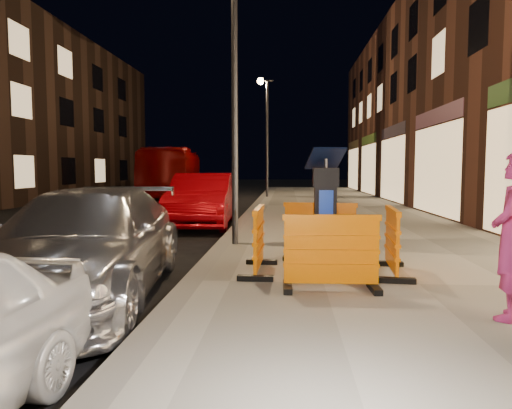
# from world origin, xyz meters

# --- Properties ---
(ground_plane) EXTENTS (120.00, 120.00, 0.00)m
(ground_plane) POSITION_xyz_m (0.00, 0.00, 0.00)
(ground_plane) COLOR black
(ground_plane) RESTS_ON ground
(sidewalk) EXTENTS (6.00, 60.00, 0.15)m
(sidewalk) POSITION_xyz_m (3.00, 0.00, 0.07)
(sidewalk) COLOR gray
(sidewalk) RESTS_ON ground
(kerb) EXTENTS (0.30, 60.00, 0.15)m
(kerb) POSITION_xyz_m (0.00, 0.00, 0.07)
(kerb) COLOR slate
(kerb) RESTS_ON ground
(parking_kiosk) EXTENTS (0.57, 0.57, 1.69)m
(parking_kiosk) POSITION_xyz_m (1.82, 0.57, 1.00)
(parking_kiosk) COLOR black
(parking_kiosk) RESTS_ON sidewalk
(barrier_front) EXTENTS (1.22, 0.53, 0.94)m
(barrier_front) POSITION_xyz_m (1.82, -0.38, 0.62)
(barrier_front) COLOR #FF7800
(barrier_front) RESTS_ON sidewalk
(barrier_back) EXTENTS (1.26, 0.63, 0.94)m
(barrier_back) POSITION_xyz_m (1.82, 1.52, 0.62)
(barrier_back) COLOR #FF7800
(barrier_back) RESTS_ON sidewalk
(barrier_kerbside) EXTENTS (0.53, 1.22, 0.94)m
(barrier_kerbside) POSITION_xyz_m (0.87, 0.57, 0.62)
(barrier_kerbside) COLOR #FF7800
(barrier_kerbside) RESTS_ON sidewalk
(barrier_bldgside) EXTENTS (0.61, 1.25, 0.94)m
(barrier_bldgside) POSITION_xyz_m (2.77, 0.57, 0.62)
(barrier_bldgside) COLOR #FF7800
(barrier_bldgside) RESTS_ON sidewalk
(car_silver) EXTENTS (2.44, 4.94, 1.38)m
(car_silver) POSITION_xyz_m (-1.31, -0.29, 0.00)
(car_silver) COLOR silver
(car_silver) RESTS_ON ground
(car_red) EXTENTS (1.87, 4.68, 1.51)m
(car_red) POSITION_xyz_m (-1.13, 6.92, 0.00)
(car_red) COLOR #9E040C
(car_red) RESTS_ON ground
(bus_doubledecker) EXTENTS (3.46, 10.00, 2.73)m
(bus_doubledecker) POSITION_xyz_m (-5.05, 19.16, 0.00)
(bus_doubledecker) COLOR #820302
(bus_doubledecker) RESTS_ON ground
(street_lamp_mid) EXTENTS (0.12, 0.12, 6.00)m
(street_lamp_mid) POSITION_xyz_m (0.25, 3.00, 3.15)
(street_lamp_mid) COLOR #3F3F44
(street_lamp_mid) RESTS_ON sidewalk
(street_lamp_far) EXTENTS (0.12, 0.12, 6.00)m
(street_lamp_far) POSITION_xyz_m (0.25, 18.00, 3.15)
(street_lamp_far) COLOR #3F3F44
(street_lamp_far) RESTS_ON sidewalk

